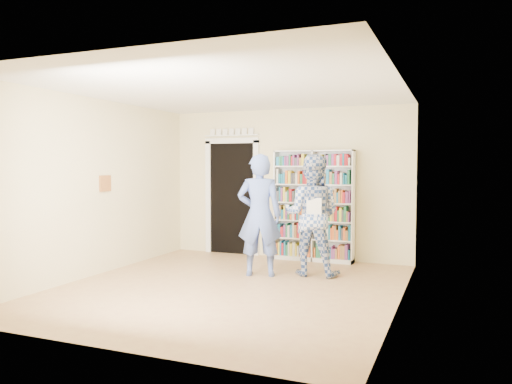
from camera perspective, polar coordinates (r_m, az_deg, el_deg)
floor at (r=6.98m, az=-3.07°, el=-10.88°), size 5.00×5.00×0.00m
ceiling at (r=6.85m, az=-3.13°, el=11.63°), size 5.00×5.00×0.00m
wall_back at (r=9.10m, az=3.60°, el=0.97°), size 4.50×0.00×4.50m
wall_left at (r=8.00m, az=-17.85°, el=0.55°), size 0.00×5.00×5.00m
wall_right at (r=6.17m, az=16.18°, el=-0.11°), size 0.00×5.00×5.00m
bookshelf at (r=8.82m, az=6.62°, el=-1.50°), size 1.42×0.27×1.95m
doorway at (r=9.50m, az=-2.75°, el=0.02°), size 1.10×0.08×2.43m
wall_art at (r=8.14m, az=-16.85°, el=0.95°), size 0.03×0.25×0.25m
man_blue at (r=7.57m, az=0.40°, el=-2.65°), size 0.77×0.61×1.85m
man_plaid at (r=7.67m, az=6.40°, el=-2.61°), size 0.92×0.73×1.85m
paper_sheet at (r=7.38m, az=6.64°, el=-1.87°), size 0.21×0.08×0.31m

